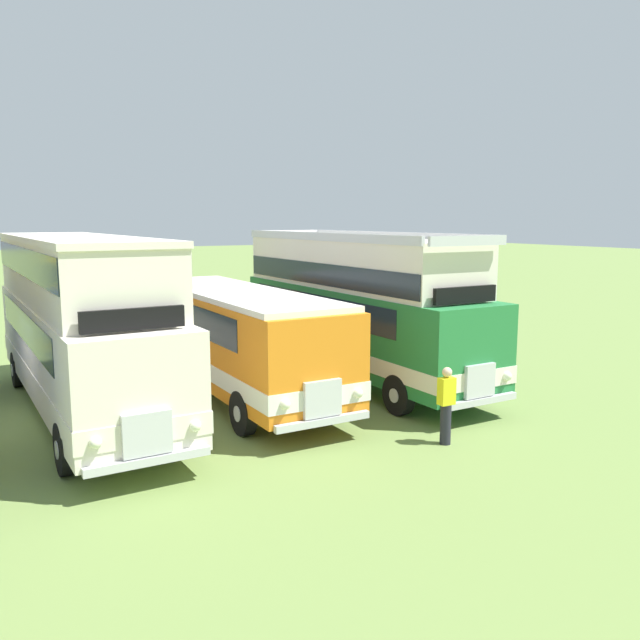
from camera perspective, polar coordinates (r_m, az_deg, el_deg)
bus_fourth_in_row at (r=17.38m, az=-20.40°, el=0.26°), size 2.96×11.46×4.49m
bus_fifth_in_row at (r=18.10m, az=-7.46°, el=-1.26°), size 2.74×9.73×2.99m
bus_sixth_in_row at (r=19.88m, az=3.18°, el=1.48°), size 2.79×10.69×4.52m
marshal_person at (r=14.55m, az=11.02°, el=-7.34°), size 0.36×0.24×1.73m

